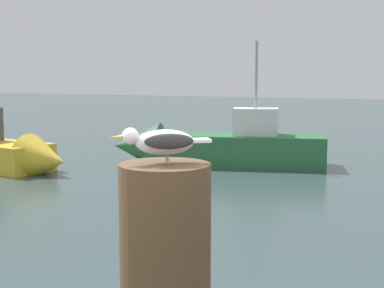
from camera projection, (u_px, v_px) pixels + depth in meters
mooring_post at (166, 287)px, 2.21m from camera, size 0.36×0.36×1.00m
seagull at (163, 141)px, 2.14m from camera, size 0.35×0.26×0.14m
boat_green at (211, 146)px, 15.73m from camera, size 6.23×3.07×3.70m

